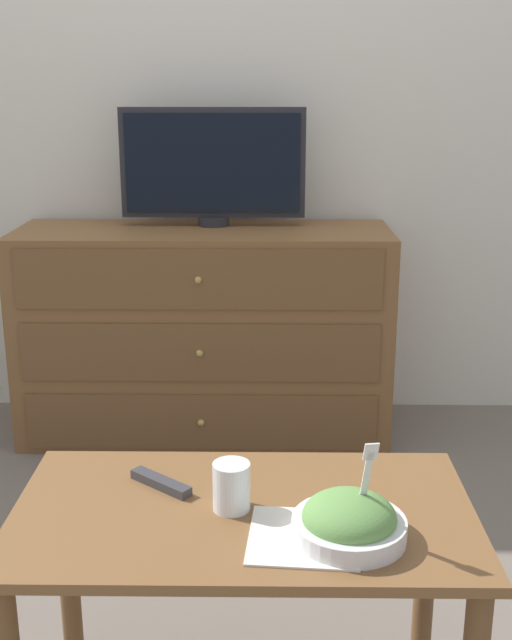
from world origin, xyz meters
The scene contains 9 objects.
ground_plane centered at (0.00, 0.00, 0.00)m, with size 12.00×12.00×0.00m, color #70665B.
wall_back centered at (0.00, 0.03, 1.30)m, with size 12.00×0.05×2.60m.
dresser centered at (0.00, -0.25, 0.38)m, with size 1.30×0.45×0.75m.
tv centered at (0.03, -0.16, 0.96)m, with size 0.64×0.11×0.41m.
coffee_table centered at (0.18, -1.68, 0.40)m, with size 0.85×0.47×0.49m.
takeout_bowl centered at (0.36, -1.77, 0.52)m, with size 0.20×0.20×0.19m.
drink_cup centered at (0.16, -1.68, 0.53)m, with size 0.07×0.07×0.09m.
napkin centered at (0.29, -1.77, 0.49)m, with size 0.20×0.20×0.00m.
remote_control centered at (0.02, -1.59, 0.50)m, with size 0.13×0.11×0.02m.
Camera 1 is at (0.22, -2.98, 1.24)m, focal length 45.00 mm.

